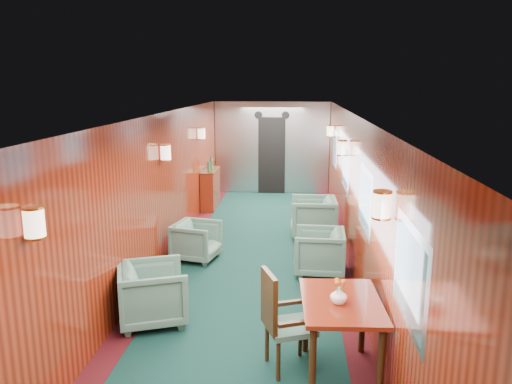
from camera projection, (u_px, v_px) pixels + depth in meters
room at (252, 170)px, 7.21m from camera, size 12.00×12.10×2.40m
bulkhead at (272, 148)px, 13.07m from camera, size 2.98×0.17×2.39m
windows_right at (354, 180)px, 7.38m from camera, size 0.02×8.60×0.80m
wall_sconces at (255, 154)px, 7.73m from camera, size 2.97×7.97×0.25m
dining_table at (341, 313)px, 4.84m from camera, size 0.81×1.12×0.81m
side_chair at (281, 317)px, 4.98m from camera, size 0.60×0.61×1.06m
credenza at (210, 188)px, 11.60m from camera, size 0.32×1.01×1.18m
flower_vase at (339, 295)px, 4.72m from camera, size 0.21×0.21×0.17m
armchair_left_near at (153, 294)px, 6.04m from camera, size 1.02×1.01×0.73m
armchair_left_far at (197, 241)px, 8.21m from camera, size 0.83×0.82×0.64m
armchair_right_near at (319, 252)px, 7.59m from camera, size 0.79×0.77×0.69m
armchair_right_far at (313, 217)px, 9.39m from camera, size 0.85×0.83×0.77m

